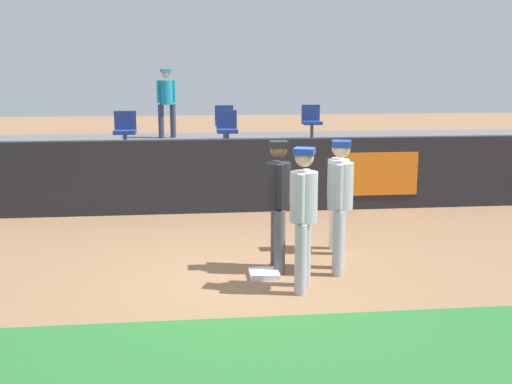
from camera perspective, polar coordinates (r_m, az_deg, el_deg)
ground_plane at (r=8.58m, az=-0.33°, el=-8.09°), size 60.00×60.00×0.00m
grass_foreground_strip at (r=6.16m, az=2.39°, el=-16.25°), size 18.00×2.80×0.01m
first_base at (r=8.73m, az=0.74°, el=-7.48°), size 0.40×0.40×0.08m
player_fielder_home at (r=9.76m, az=7.49°, el=0.34°), size 0.35×0.55×1.75m
player_runner_visitor at (r=8.75m, az=7.68°, el=-0.46°), size 0.45×0.50×1.87m
player_coach_visitor at (r=7.97m, az=4.36°, el=-1.56°), size 0.45×0.50×1.86m
player_umpire at (r=8.74m, az=2.03°, el=-0.42°), size 0.36×0.52×1.86m
field_wall at (r=12.46m, az=-2.30°, el=1.50°), size 18.00×0.26×1.46m
bleacher_platform at (r=15.02m, az=-3.06°, el=2.45°), size 18.00×4.80×1.09m
seat_front_center at (r=13.78m, az=-2.66°, el=5.90°), size 0.45×0.44×0.84m
seat_back_center at (r=15.57m, az=-2.90°, el=6.53°), size 0.46×0.44×0.84m
seat_back_right at (r=15.86m, az=5.08°, el=6.58°), size 0.46×0.44×0.84m
seat_front_left at (r=13.81m, az=-11.85°, el=5.69°), size 0.47×0.44×0.84m
spectator_hooded at (r=16.06m, az=-8.16°, el=8.45°), size 0.47×0.40×1.72m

